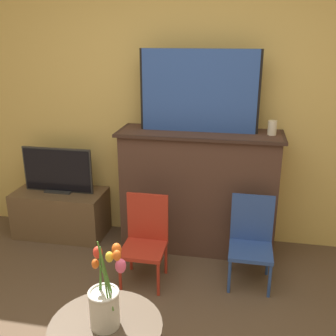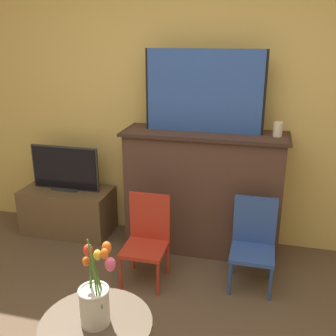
{
  "view_description": "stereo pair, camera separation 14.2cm",
  "coord_description": "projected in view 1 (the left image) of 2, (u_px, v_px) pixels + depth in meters",
  "views": [
    {
      "loc": [
        0.49,
        -1.34,
        1.86
      ],
      "look_at": [
        0.01,
        1.14,
        1.0
      ],
      "focal_mm": 42.0,
      "sensor_mm": 36.0,
      "label": 1
    },
    {
      "loc": [
        0.63,
        -1.31,
        1.86
      ],
      "look_at": [
        0.01,
        1.14,
        1.0
      ],
      "focal_mm": 42.0,
      "sensor_mm": 36.0,
      "label": 2
    }
  ],
  "objects": [
    {
      "name": "wall_back",
      "position": [
        188.0,
        95.0,
        3.48
      ],
      "size": [
        8.0,
        0.06,
        2.7
      ],
      "color": "#E0BC66",
      "rests_on": "ground"
    },
    {
      "name": "fireplace_mantel",
      "position": [
        199.0,
        190.0,
        3.48
      ],
      "size": [
        1.39,
        0.46,
        1.08
      ],
      "color": "#4C3328",
      "rests_on": "ground"
    },
    {
      "name": "painting",
      "position": [
        199.0,
        91.0,
        3.21
      ],
      "size": [
        0.99,
        0.03,
        0.67
      ],
      "color": "black",
      "rests_on": "fireplace_mantel"
    },
    {
      "name": "mantel_candle",
      "position": [
        272.0,
        128.0,
        3.19
      ],
      "size": [
        0.07,
        0.07,
        0.12
      ],
      "color": "silver",
      "rests_on": "fireplace_mantel"
    },
    {
      "name": "tv_stand",
      "position": [
        61.0,
        213.0,
        3.8
      ],
      "size": [
        0.86,
        0.43,
        0.44
      ],
      "color": "brown",
      "rests_on": "ground"
    },
    {
      "name": "tv_monitor",
      "position": [
        58.0,
        171.0,
        3.67
      ],
      "size": [
        0.67,
        0.12,
        0.43
      ],
      "color": "#2D2D2D",
      "rests_on": "tv_stand"
    },
    {
      "name": "chair_red",
      "position": [
        145.0,
        236.0,
        3.07
      ],
      "size": [
        0.33,
        0.33,
        0.69
      ],
      "color": "#B22D1E",
      "rests_on": "ground"
    },
    {
      "name": "chair_blue",
      "position": [
        251.0,
        238.0,
        3.05
      ],
      "size": [
        0.33,
        0.33,
        0.69
      ],
      "color": "#2D4C99",
      "rests_on": "ground"
    },
    {
      "name": "vase_tulips",
      "position": [
        105.0,
        301.0,
        1.91
      ],
      "size": [
        0.2,
        0.17,
        0.48
      ],
      "color": "beige",
      "rests_on": "side_table"
    }
  ]
}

